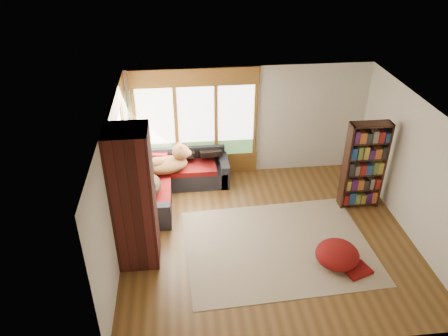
{
  "coord_description": "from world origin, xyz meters",
  "views": [
    {
      "loc": [
        -1.53,
        -6.49,
        5.52
      ],
      "look_at": [
        -0.72,
        1.08,
        0.95
      ],
      "focal_mm": 35.0,
      "sensor_mm": 36.0,
      "label": 1
    }
  ],
  "objects_px": {
    "pouf": "(337,254)",
    "dog_tan": "(170,159)",
    "sectional_sofa": "(165,182)",
    "dog_brindle": "(147,178)",
    "area_rug": "(278,246)",
    "bookshelf": "(364,166)",
    "brick_chimney": "(134,199)"
  },
  "relations": [
    {
      "from": "bookshelf",
      "to": "dog_tan",
      "type": "relative_size",
      "value": 1.77
    },
    {
      "from": "brick_chimney",
      "to": "dog_brindle",
      "type": "relative_size",
      "value": 2.83
    },
    {
      "from": "sectional_sofa",
      "to": "area_rug",
      "type": "xyz_separation_m",
      "value": [
        2.11,
        -2.02,
        -0.3
      ]
    },
    {
      "from": "sectional_sofa",
      "to": "area_rug",
      "type": "height_order",
      "value": "sectional_sofa"
    },
    {
      "from": "bookshelf",
      "to": "dog_brindle",
      "type": "bearing_deg",
      "value": 175.9
    },
    {
      "from": "pouf",
      "to": "dog_tan",
      "type": "bearing_deg",
      "value": 137.23
    },
    {
      "from": "area_rug",
      "to": "bookshelf",
      "type": "xyz_separation_m",
      "value": [
        1.99,
        1.16,
        0.96
      ]
    },
    {
      "from": "brick_chimney",
      "to": "sectional_sofa",
      "type": "relative_size",
      "value": 1.18
    },
    {
      "from": "pouf",
      "to": "dog_brindle",
      "type": "xyz_separation_m",
      "value": [
        -3.39,
        2.04,
        0.55
      ]
    },
    {
      "from": "dog_tan",
      "to": "sectional_sofa",
      "type": "bearing_deg",
      "value": -150.33
    },
    {
      "from": "pouf",
      "to": "dog_brindle",
      "type": "height_order",
      "value": "dog_brindle"
    },
    {
      "from": "brick_chimney",
      "to": "bookshelf",
      "type": "height_order",
      "value": "brick_chimney"
    },
    {
      "from": "pouf",
      "to": "dog_brindle",
      "type": "relative_size",
      "value": 0.84
    },
    {
      "from": "area_rug",
      "to": "bookshelf",
      "type": "relative_size",
      "value": 1.79
    },
    {
      "from": "brick_chimney",
      "to": "dog_brindle",
      "type": "xyz_separation_m",
      "value": [
        0.11,
        1.51,
        -0.53
      ]
    },
    {
      "from": "bookshelf",
      "to": "sectional_sofa",
      "type": "bearing_deg",
      "value": 168.19
    },
    {
      "from": "area_rug",
      "to": "dog_brindle",
      "type": "relative_size",
      "value": 3.76
    },
    {
      "from": "bookshelf",
      "to": "brick_chimney",
      "type": "bearing_deg",
      "value": -165.3
    },
    {
      "from": "brick_chimney",
      "to": "area_rug",
      "type": "xyz_separation_m",
      "value": [
        2.55,
        0.03,
        -1.29
      ]
    },
    {
      "from": "bookshelf",
      "to": "dog_brindle",
      "type": "xyz_separation_m",
      "value": [
        -4.43,
        0.32,
        -0.19
      ]
    },
    {
      "from": "pouf",
      "to": "dog_tan",
      "type": "relative_size",
      "value": 0.71
    },
    {
      "from": "bookshelf",
      "to": "dog_brindle",
      "type": "height_order",
      "value": "bookshelf"
    },
    {
      "from": "sectional_sofa",
      "to": "dog_brindle",
      "type": "height_order",
      "value": "dog_brindle"
    },
    {
      "from": "sectional_sofa",
      "to": "dog_tan",
      "type": "bearing_deg",
      "value": 48.72
    },
    {
      "from": "sectional_sofa",
      "to": "dog_tan",
      "type": "xyz_separation_m",
      "value": [
        0.13,
        0.13,
        0.51
      ]
    },
    {
      "from": "bookshelf",
      "to": "dog_tan",
      "type": "bearing_deg",
      "value": 166.04
    },
    {
      "from": "sectional_sofa",
      "to": "bookshelf",
      "type": "bearing_deg",
      "value": -8.33
    },
    {
      "from": "brick_chimney",
      "to": "dog_brindle",
      "type": "bearing_deg",
      "value": 85.79
    },
    {
      "from": "area_rug",
      "to": "bookshelf",
      "type": "bearing_deg",
      "value": 30.25
    },
    {
      "from": "area_rug",
      "to": "dog_brindle",
      "type": "height_order",
      "value": "dog_brindle"
    },
    {
      "from": "dog_tan",
      "to": "dog_brindle",
      "type": "relative_size",
      "value": 1.18
    },
    {
      "from": "brick_chimney",
      "to": "dog_tan",
      "type": "distance_m",
      "value": 2.3
    }
  ]
}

